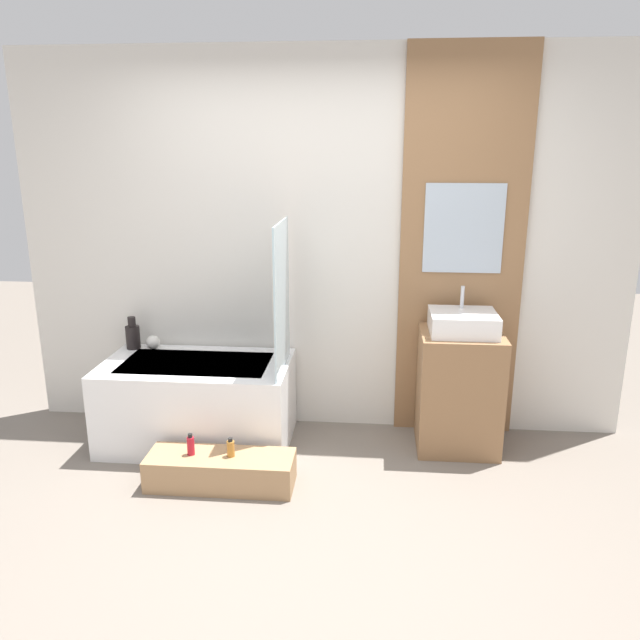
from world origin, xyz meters
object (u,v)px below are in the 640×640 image
object	(u,v)px
vase_tall_dark	(133,336)
bottle_soap_primary	(191,445)
bathtub	(198,402)
wooden_step_bench	(221,470)
sink	(463,323)
bottle_soap_secondary	(231,448)
vase_round_light	(153,342)

from	to	relation	value
vase_tall_dark	bottle_soap_primary	distance (m)	1.11
bathtub	bottle_soap_primary	size ratio (longest dim) A/B	9.27
wooden_step_bench	vase_tall_dark	bearing A→B (deg)	134.94
sink	vase_tall_dark	world-z (taller)	sink
sink	wooden_step_bench	bearing A→B (deg)	-156.02
vase_tall_dark	bottle_soap_secondary	distance (m)	1.27
vase_round_light	wooden_step_bench	bearing A→B (deg)	-50.66
bottle_soap_secondary	vase_round_light	bearing A→B (deg)	132.00
vase_round_light	bathtub	bearing A→B (deg)	-34.12
wooden_step_bench	bottle_soap_secondary	world-z (taller)	bottle_soap_secondary
bathtub	vase_tall_dark	xyz separation A→B (m)	(-0.53, 0.26, 0.38)
wooden_step_bench	vase_round_light	bearing A→B (deg)	129.34
sink	bottle_soap_primary	distance (m)	1.87
vase_tall_dark	bottle_soap_primary	bearing A→B (deg)	-51.95
vase_tall_dark	bottle_soap_secondary	bearing A→B (deg)	-42.83
sink	bottle_soap_secondary	bearing A→B (deg)	-155.02
bathtub	wooden_step_bench	distance (m)	0.65
bottle_soap_secondary	vase_tall_dark	bearing A→B (deg)	137.17
wooden_step_bench	bathtub	bearing A→B (deg)	117.27
vase_round_light	bottle_soap_secondary	bearing A→B (deg)	-48.00
wooden_step_bench	bottle_soap_secondary	distance (m)	0.16
bathtub	vase_round_light	distance (m)	0.57
bathtub	vase_round_light	world-z (taller)	vase_round_light
bathtub	vase_round_light	xyz separation A→B (m)	(-0.38, 0.26, 0.33)
sink	bathtub	bearing A→B (deg)	-176.91
bathtub	bottle_soap_primary	bearing A→B (deg)	-78.67
wooden_step_bench	bottle_soap_primary	distance (m)	0.24
bathtub	sink	distance (m)	1.85
wooden_step_bench	bottle_soap_primary	bearing A→B (deg)	180.00
bottle_soap_secondary	wooden_step_bench	bearing A→B (deg)	180.00
bathtub	bottle_soap_primary	distance (m)	0.57
bottle_soap_primary	sink	bearing A→B (deg)	21.67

